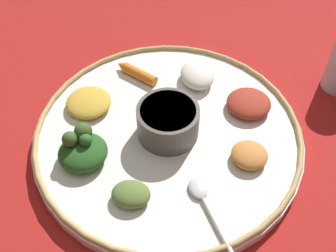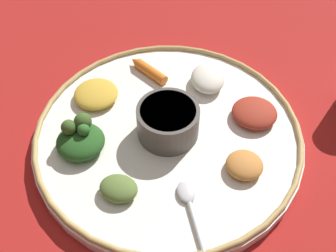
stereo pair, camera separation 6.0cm
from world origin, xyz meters
name	(u,v)px [view 1 (the left image)]	position (x,y,z in m)	size (l,w,h in m)	color
ground_plane	(168,140)	(0.00, 0.00, 0.00)	(2.40, 2.40, 0.00)	maroon
platter	(168,136)	(0.00, 0.00, 0.01)	(0.40, 0.40, 0.02)	white
platter_rim	(168,131)	(0.00, 0.00, 0.02)	(0.39, 0.39, 0.01)	tan
center_bowl	(168,121)	(0.00, 0.00, 0.04)	(0.09, 0.09, 0.05)	#4C4742
spoon	(209,210)	(-0.01, -0.14, 0.02)	(0.03, 0.15, 0.01)	silver
greens_pile	(82,149)	(-0.13, 0.01, 0.04)	(0.07, 0.07, 0.05)	#23511E
carrot_near_spoon	(136,73)	(0.00, 0.13, 0.03)	(0.05, 0.08, 0.02)	orange
mound_beet	(249,103)	(0.13, -0.01, 0.03)	(0.07, 0.07, 0.02)	maroon
mound_lentil_yellow	(89,102)	(-0.09, 0.10, 0.03)	(0.07, 0.07, 0.02)	gold
mound_collards	(131,194)	(-0.09, -0.08, 0.03)	(0.05, 0.04, 0.02)	#567033
mound_squash	(249,155)	(0.08, -0.09, 0.03)	(0.05, 0.05, 0.02)	#C67A38
mound_rice_white	(197,75)	(0.09, 0.08, 0.03)	(0.07, 0.05, 0.03)	silver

